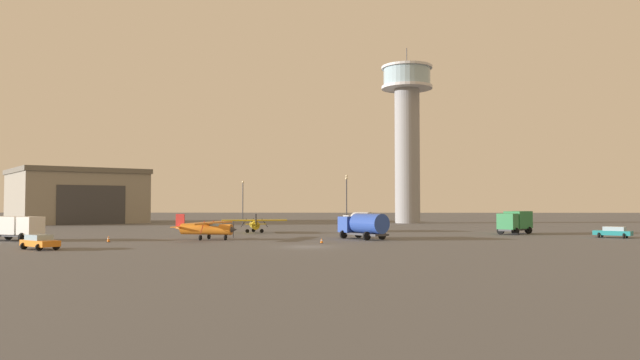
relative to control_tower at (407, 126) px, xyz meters
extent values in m
plane|color=#545456|center=(-18.06, -67.98, -20.61)|extent=(400.00, 400.00, 0.00)
cylinder|color=gray|center=(0.00, 0.00, -6.37)|extent=(5.28, 5.28, 28.48)
cylinder|color=silver|center=(0.00, 0.00, 8.18)|extent=(10.75, 10.75, 0.60)
cylinder|color=#99B7C6|center=(0.00, 0.00, 10.33)|extent=(9.89, 9.89, 3.72)
cylinder|color=silver|center=(0.00, 0.00, 12.44)|extent=(10.75, 10.75, 0.50)
cylinder|color=#38383D|center=(0.00, 0.00, 14.69)|extent=(0.16, 0.16, 4.00)
cube|color=gray|center=(-70.79, -0.02, -15.44)|extent=(33.61, 33.58, 10.34)
cube|color=#625C52|center=(-70.79, -0.02, -9.76)|extent=(34.45, 34.42, 1.00)
cube|color=#38383A|center=(-63.44, -9.49, -16.73)|extent=(10.54, 8.23, 7.76)
cylinder|color=orange|center=(-30.27, -57.48, -19.38)|extent=(6.37, 2.70, 1.24)
cone|color=#38383D|center=(-26.99, -58.29, -19.38)|extent=(1.08, 1.06, 0.87)
cube|color=#38383D|center=(-26.99, -58.29, -19.38)|extent=(0.08, 0.11, 1.91)
cube|color=orange|center=(-29.97, -57.55, -18.66)|extent=(3.86, 10.10, 0.20)
cylinder|color=red|center=(-30.36, -59.11, -19.07)|extent=(0.31, 0.98, 1.36)
cylinder|color=red|center=(-29.59, -56.00, -19.07)|extent=(0.31, 0.98, 1.36)
cube|color=#99B7C6|center=(-29.10, -57.77, -19.04)|extent=(1.31, 1.23, 0.70)
cone|color=orange|center=(-33.54, -56.68, -19.28)|extent=(1.59, 1.24, 0.93)
cube|color=red|center=(-33.54, -56.68, -18.48)|extent=(1.10, 0.38, 1.70)
cube|color=orange|center=(-33.54, -56.68, -19.13)|extent=(1.60, 3.14, 0.10)
cylinder|color=black|center=(-27.93, -58.06, -20.30)|extent=(0.30, 0.62, 0.60)
cylinder|color=black|center=(-30.72, -58.51, -20.30)|extent=(0.30, 0.62, 0.60)
cylinder|color=black|center=(-30.20, -56.36, -20.30)|extent=(0.30, 0.62, 0.60)
cylinder|color=gold|center=(-26.85, -41.43, -19.48)|extent=(2.23, 5.88, 1.15)
cone|color=#38383D|center=(-27.44, -38.38, -19.48)|extent=(0.95, 0.97, 0.80)
cube|color=#38383D|center=(-27.44, -38.38, -19.48)|extent=(0.10, 0.07, 1.76)
cube|color=gold|center=(-26.90, -41.16, -18.81)|extent=(9.34, 3.14, 0.18)
cylinder|color=black|center=(-25.45, -40.88, -19.19)|extent=(0.91, 0.25, 1.25)
cylinder|color=black|center=(-28.35, -41.44, -19.19)|extent=(0.91, 0.25, 1.25)
cube|color=#99B7C6|center=(-27.06, -40.34, -19.16)|extent=(1.10, 1.17, 0.65)
cone|color=gold|center=(-26.25, -44.48, -19.39)|extent=(1.09, 1.44, 0.86)
cube|color=black|center=(-26.25, -44.48, -18.65)|extent=(0.30, 1.02, 1.57)
cube|color=gold|center=(-26.25, -44.48, -19.25)|extent=(2.88, 1.35, 0.09)
cylinder|color=black|center=(-27.27, -39.25, -20.33)|extent=(0.57, 0.26, 0.55)
cylinder|color=black|center=(-25.81, -41.42, -20.33)|extent=(0.57, 0.26, 0.55)
cylinder|color=black|center=(-27.81, -41.81, -20.33)|extent=(0.57, 0.26, 0.55)
cube|color=#38383D|center=(9.29, -43.86, -19.99)|extent=(5.70, 6.29, 0.24)
cube|color=#287A42|center=(7.74, -45.69, -18.82)|extent=(2.96, 2.91, 2.10)
cube|color=#99B7C6|center=(7.18, -46.36, -18.40)|extent=(1.54, 1.32, 1.05)
cube|color=#287A42|center=(9.98, -43.03, -18.68)|extent=(4.66, 4.93, 2.37)
cylinder|color=black|center=(8.57, -46.31, -20.11)|extent=(0.94, 0.85, 1.00)
cylinder|color=black|center=(6.99, -44.98, -20.11)|extent=(0.94, 0.85, 1.00)
cylinder|color=black|center=(11.36, -42.99, -20.11)|extent=(0.94, 0.85, 1.00)
cylinder|color=black|center=(9.78, -41.66, -20.11)|extent=(0.94, 0.85, 1.00)
cube|color=#38383D|center=(-51.55, -59.68, -19.99)|extent=(7.07, 4.12, 0.24)
cube|color=white|center=(-49.24, -60.57, -18.87)|extent=(2.60, 2.76, 1.99)
cube|color=#99B7C6|center=(-48.39, -60.89, -18.47)|extent=(0.75, 1.78, 1.00)
cube|color=white|center=(-52.60, -59.28, -18.87)|extent=(5.15, 3.74, 1.99)
cylinder|color=black|center=(-48.94, -59.61, -20.11)|extent=(0.62, 1.03, 1.00)
cylinder|color=black|center=(-49.66, -61.47, -20.11)|extent=(0.62, 1.03, 1.00)
cylinder|color=black|center=(-53.13, -58.01, -20.11)|extent=(0.62, 1.03, 1.00)
cube|color=#38383D|center=(-12.05, -55.78, -19.99)|extent=(5.63, 6.68, 0.24)
cube|color=#2847A8|center=(-13.48, -53.81, -18.93)|extent=(3.17, 3.03, 1.88)
cube|color=#99B7C6|center=(-14.00, -53.09, -18.55)|extent=(1.80, 1.33, 0.94)
cylinder|color=#2847A8|center=(-11.40, -56.67, -18.72)|extent=(4.55, 5.06, 2.30)
cylinder|color=black|center=(-14.37, -54.54, -20.11)|extent=(0.97, 0.81, 1.00)
cylinder|color=black|center=(-12.52, -53.19, -20.11)|extent=(0.97, 0.81, 1.00)
cylinder|color=black|center=(-11.78, -58.10, -20.11)|extent=(0.97, 0.81, 1.00)
cylinder|color=black|center=(-9.93, -56.76, -20.11)|extent=(0.97, 0.81, 1.00)
cube|color=#38383D|center=(-11.71, -36.91, -19.99)|extent=(4.52, 5.83, 0.24)
cube|color=#B7BABF|center=(-12.77, -35.16, -19.05)|extent=(2.79, 2.55, 1.64)
cube|color=#99B7C6|center=(-13.15, -34.53, -18.72)|extent=(1.71, 1.08, 0.82)
cylinder|color=#B7BABF|center=(-11.22, -37.73, -18.78)|extent=(3.84, 4.39, 2.18)
cylinder|color=black|center=(-13.63, -35.74, -20.11)|extent=(1.00, 0.75, 1.00)
cylinder|color=black|center=(-11.86, -34.67, -20.11)|extent=(1.00, 0.75, 1.00)
cylinder|color=black|center=(-11.71, -38.91, -20.11)|extent=(1.00, 0.75, 1.00)
cylinder|color=black|center=(-9.94, -37.84, -20.11)|extent=(1.00, 0.75, 1.00)
cube|color=teal|center=(18.62, -52.25, -20.01)|extent=(4.42, 3.96, 0.55)
cube|color=#99B7C6|center=(18.78, -52.38, -19.49)|extent=(2.83, 2.68, 0.50)
cylinder|color=black|center=(17.02, -52.03, -20.29)|extent=(0.53, 0.61, 0.64)
cylinder|color=black|center=(17.99, -50.77, -20.29)|extent=(0.53, 0.61, 0.64)
cylinder|color=black|center=(19.24, -53.74, -20.29)|extent=(0.53, 0.61, 0.64)
cylinder|color=black|center=(20.21, -52.48, -20.29)|extent=(0.53, 0.61, 0.64)
cube|color=orange|center=(-42.40, -72.11, -20.01)|extent=(4.41, 3.88, 0.55)
cube|color=#99B7C6|center=(-42.57, -71.99, -19.49)|extent=(2.82, 2.65, 0.50)
cylinder|color=black|center=(-40.81, -72.29, -20.29)|extent=(0.52, 0.62, 0.64)
cylinder|color=black|center=(-41.76, -73.57, -20.29)|extent=(0.52, 0.62, 0.64)
cylinder|color=black|center=(-43.04, -70.65, -20.29)|extent=(0.52, 0.62, 0.64)
cylinder|color=black|center=(-43.99, -71.93, -20.29)|extent=(0.52, 0.62, 0.64)
cylinder|color=#38383D|center=(-13.36, -23.31, -16.46)|extent=(0.18, 0.18, 8.29)
sphere|color=#F9E5B2|center=(-13.36, -23.31, -12.09)|extent=(0.44, 0.44, 0.44)
cylinder|color=#38383D|center=(-32.74, -14.22, -16.61)|extent=(0.18, 0.18, 7.99)
sphere|color=#F9E5B2|center=(-32.74, -14.22, -12.40)|extent=(0.44, 0.44, 0.44)
cylinder|color=#38383D|center=(-13.14, -13.68, -16.03)|extent=(0.18, 0.18, 9.15)
sphere|color=#F9E5B2|center=(-13.14, -13.68, -11.23)|extent=(0.44, 0.44, 0.44)
cube|color=black|center=(-16.81, -62.98, -20.59)|extent=(0.36, 0.36, 0.04)
cone|color=orange|center=(-16.81, -62.98, -20.31)|extent=(0.30, 0.30, 0.51)
cylinder|color=white|center=(-16.81, -62.98, -20.29)|extent=(0.21, 0.21, 0.08)
cube|color=black|center=(-40.04, -61.80, -20.59)|extent=(0.36, 0.36, 0.04)
cone|color=orange|center=(-40.04, -61.80, -20.23)|extent=(0.30, 0.30, 0.67)
cylinder|color=white|center=(-40.04, -61.80, -20.20)|extent=(0.21, 0.21, 0.08)
camera|label=1|loc=(-15.47, -126.04, -16.33)|focal=33.42mm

